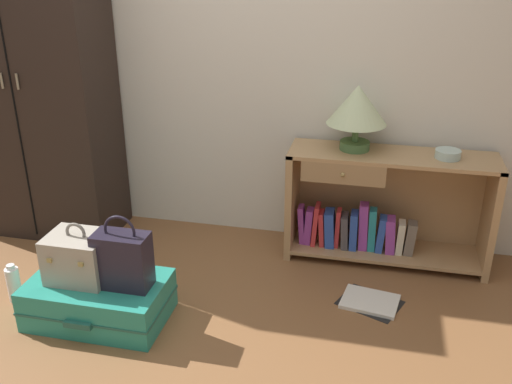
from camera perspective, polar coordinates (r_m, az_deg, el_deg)
ground_plane at (r=2.74m, az=-10.19°, el=-17.08°), size 9.00×9.00×0.00m
back_wall at (r=3.53m, az=-2.25°, el=16.00°), size 6.40×0.10×2.60m
wardrobe at (r=3.80m, az=-21.31°, el=11.01°), size 0.90×0.47×2.08m
bookshelf at (r=3.47m, az=12.18°, el=-1.62°), size 1.17×0.35×0.67m
table_lamp at (r=3.28m, az=10.05°, el=8.33°), size 0.34×0.34×0.37m
bowl at (r=3.34m, az=18.55°, el=3.60°), size 0.14×0.14×0.05m
suitcase_large at (r=3.06m, az=-15.37°, el=-10.28°), size 0.69×0.44×0.22m
train_case at (r=2.99m, az=-17.20°, el=-6.17°), size 0.30×0.25×0.31m
handbag at (r=2.86m, az=-13.13°, el=-6.56°), size 0.27×0.14×0.38m
bottle at (r=3.34m, az=-22.96°, el=-8.42°), size 0.07×0.07×0.22m
open_book_on_floor at (r=3.17m, az=11.27°, el=-10.66°), size 0.38×0.34×0.02m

